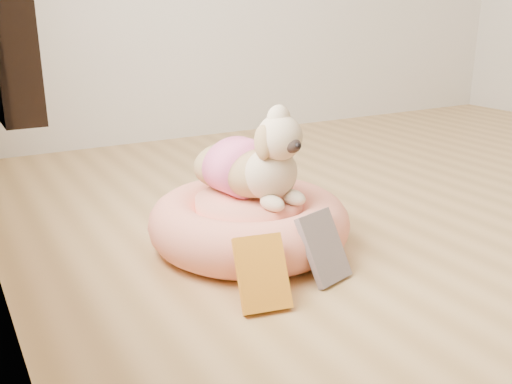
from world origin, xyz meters
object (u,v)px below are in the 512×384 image
book_yellow (262,273)px  pet_bed (249,222)px  book_white (324,247)px  dog (253,149)px

book_yellow → pet_bed: bearing=77.7°
book_white → pet_bed: bearing=86.7°
book_yellow → dog: bearing=75.6°
book_yellow → book_white: size_ratio=0.96×
pet_bed → dog: dog is taller
pet_bed → dog: (0.02, 0.00, 0.27)m
pet_bed → book_yellow: (-0.18, -0.39, 0.01)m
pet_bed → book_white: size_ratio=3.15×
pet_bed → book_white: 0.35m
dog → book_white: 0.43m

